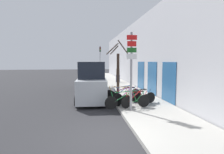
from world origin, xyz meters
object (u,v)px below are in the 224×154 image
bicycle_2 (138,98)px  bicycle_4 (122,95)px  signpost (131,68)px  pedestrian_near (118,73)px  bicycle_3 (128,97)px  bicycle_0 (128,101)px  parked_car_1 (92,77)px  traffic_light (100,58)px  parked_car_0 (92,84)px  bicycle_1 (137,100)px  street_tree (118,70)px  bicycle_5 (125,94)px

bicycle_2 → bicycle_4: size_ratio=1.06×
signpost → pedestrian_near: bearing=82.4°
bicycle_3 → bicycle_2: bearing=-156.3°
bicycle_0 → parked_car_1: bearing=6.6°
bicycle_0 → traffic_light: traffic_light is taller
parked_car_0 → parked_car_1: (0.20, 5.01, -0.04)m
bicycle_0 → bicycle_4: (0.02, 1.52, 0.00)m
bicycle_1 → bicycle_2: size_ratio=0.85×
parked_car_0 → pedestrian_near: size_ratio=2.58×
bicycle_1 → bicycle_2: bearing=-52.3°
signpost → bicycle_3: 2.19m
signpost → bicycle_3: signpost is taller
signpost → bicycle_0: size_ratio=1.57×
traffic_light → bicycle_2: bearing=-86.3°
bicycle_2 → street_tree: bearing=-5.3°
bicycle_1 → street_tree: street_tree is taller
pedestrian_near → parked_car_1: bearing=43.0°
traffic_light → pedestrian_near: bearing=-63.4°
traffic_light → bicycle_3: bearing=-88.3°
signpost → traffic_light: size_ratio=0.86×
signpost → parked_car_1: (-1.63, 8.08, -1.16)m
parked_car_0 → street_tree: street_tree is taller
bicycle_2 → bicycle_0: bearing=113.9°
bicycle_5 → parked_car_1: bearing=-7.1°
signpost → bicycle_0: 1.76m
bicycle_5 → street_tree: size_ratio=0.55×
bicycle_0 → street_tree: (0.16, 3.70, 1.41)m
bicycle_1 → traffic_light: traffic_light is taller
signpost → bicycle_0: signpost is taller
bicycle_1 → bicycle_5: (-0.32, 1.43, 0.04)m
bicycle_2 → pedestrian_near: size_ratio=1.27×
bicycle_5 → traffic_light: (-0.38, 13.24, 2.48)m
street_tree → pedestrian_near: bearing=79.1°
bicycle_0 → parked_car_1: (-1.56, 7.73, 0.56)m
bicycle_3 → traffic_light: bearing=-33.2°
bicycle_2 → traffic_light: (-0.92, 14.26, 2.50)m
bicycle_0 → street_tree: bearing=-7.2°
pedestrian_near → parked_car_0: bearing=62.6°
bicycle_3 → bicycle_0: bearing=129.2°
bicycle_0 → traffic_light: (-0.13, 14.95, 2.49)m
bicycle_3 → traffic_light: (-0.42, 13.95, 2.48)m
bicycle_3 → bicycle_1: bearing=166.3°
bicycle_0 → street_tree: street_tree is taller
signpost → bicycle_2: bearing=55.2°
bicycle_5 → pedestrian_near: pedestrian_near is taller
parked_car_0 → parked_car_1: size_ratio=1.06×
signpost → bicycle_5: signpost is taller
parked_car_0 → traffic_light: 12.49m
street_tree → parked_car_1: bearing=113.0°
bicycle_5 → parked_car_1: parked_car_1 is taller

